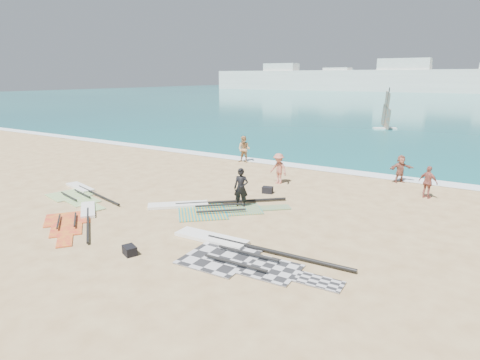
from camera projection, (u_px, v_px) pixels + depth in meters
The scene contains 16 objects.
ground at pixel (183, 226), 15.63m from camera, with size 300.00×300.00×0.00m, color tan.
sea at pixel (458, 95), 124.05m from camera, with size 300.00×240.00×0.06m, color #0E5563.
surf_line at pixel (307, 167), 25.74m from camera, with size 300.00×1.20×0.04m, color white.
far_town at pixel (415, 80), 145.76m from camera, with size 160.00×8.00×12.00m.
rig_grey at pixel (236, 252), 13.23m from camera, with size 6.56×2.60×0.21m.
rig_green at pixel (80, 193), 19.83m from camera, with size 5.25×2.70×0.20m.
rig_orange at pixel (208, 207), 17.71m from camera, with size 5.75×4.94×0.20m.
rig_red at pixel (77, 218), 16.34m from camera, with size 4.09×4.00×0.19m.
gear_bag_near at pixel (268, 190), 20.03m from camera, with size 0.51×0.37×0.33m, color black.
gear_bag_far at pixel (130, 250), 13.10m from camera, with size 0.50×0.35×0.30m, color black.
person_wetsuit at pixel (241, 188), 17.69m from camera, with size 0.65×0.43×1.78m, color black.
beachgoer_left at pixel (244, 149), 27.03m from camera, with size 0.88×0.68×1.80m, color tan.
beachgoer_mid at pixel (279, 169), 21.66m from camera, with size 1.08×0.62×1.67m, color #B56655.
beachgoer_back at pixel (428, 182), 19.05m from camera, with size 0.92×0.38×1.57m, color #A35449.
beachgoer_right at pixel (400, 169), 21.92m from camera, with size 1.42×0.45×1.53m, color #9E5C4A.
windsurfer_left at pixel (386, 117), 43.95m from camera, with size 2.53×2.69×4.56m.
Camera 1 is at (9.65, -11.29, 5.67)m, focal length 30.00 mm.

